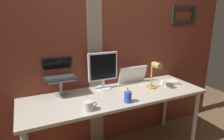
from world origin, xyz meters
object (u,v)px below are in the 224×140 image
at_px(whiteboard_panel, 133,75).
at_px(coffee_mug, 88,106).
at_px(desk_lamp, 155,73).
at_px(monitor, 103,69).
at_px(pen_cup, 128,97).
at_px(laptop, 59,72).

distance_m(whiteboard_panel, coffee_mug, 0.90).
relative_size(desk_lamp, coffee_mug, 2.52).
distance_m(monitor, whiteboard_panel, 0.45).
bearing_deg(whiteboard_panel, coffee_mug, -147.18).
relative_size(whiteboard_panel, pen_cup, 2.44).
distance_m(whiteboard_panel, pen_cup, 0.60).
relative_size(laptop, whiteboard_panel, 0.88).
distance_m(laptop, desk_lamp, 1.07).
bearing_deg(monitor, desk_lamp, -27.10).
xyz_separation_m(whiteboard_panel, pen_cup, (-0.35, -0.49, -0.05)).
relative_size(whiteboard_panel, coffee_mug, 2.91).
relative_size(desk_lamp, pen_cup, 2.12).
xyz_separation_m(monitor, whiteboard_panel, (0.43, 0.03, -0.13)).
xyz_separation_m(monitor, coffee_mug, (-0.33, -0.45, -0.20)).
bearing_deg(desk_lamp, pen_cup, -158.02).
distance_m(laptop, pen_cup, 0.79).
height_order(laptop, coffee_mug, laptop).
relative_size(laptop, pen_cup, 2.14).
bearing_deg(coffee_mug, laptop, 106.58).
xyz_separation_m(laptop, pen_cup, (0.56, -0.52, -0.19)).
xyz_separation_m(monitor, desk_lamp, (0.53, -0.27, -0.04)).
bearing_deg(laptop, pen_cup, -42.53).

